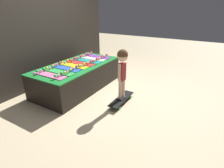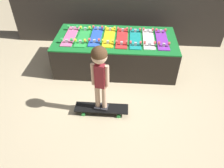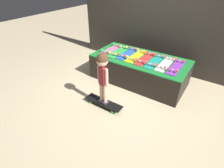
{
  "view_description": "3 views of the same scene",
  "coord_description": "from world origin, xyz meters",
  "px_view_note": "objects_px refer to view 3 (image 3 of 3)",
  "views": [
    {
      "loc": [
        -2.82,
        -1.88,
        1.74
      ],
      "look_at": [
        0.02,
        -0.23,
        0.28
      ],
      "focal_mm": 28.0,
      "sensor_mm": 36.0,
      "label": 1
    },
    {
      "loc": [
        0.19,
        -2.67,
        2.28
      ],
      "look_at": [
        0.01,
        -0.25,
        0.3
      ],
      "focal_mm": 35.0,
      "sensor_mm": 36.0,
      "label": 2
    },
    {
      "loc": [
        1.42,
        -2.54,
        2.15
      ],
      "look_at": [
        -0.16,
        -0.19,
        0.29
      ],
      "focal_mm": 28.0,
      "sensor_mm": 36.0,
      "label": 3
    }
  ],
  "objects_px": {
    "skateboard_blue_on_rack": "(127,53)",
    "skateboard_teal_on_rack": "(154,61)",
    "child": "(103,70)",
    "skateboard_pink_on_rack": "(111,49)",
    "skateboard_white_on_rack": "(165,64)",
    "skateboard_red_on_rack": "(145,58)",
    "skateboard_on_floor": "(104,103)",
    "skateboard_yellow_on_rack": "(136,56)",
    "skateboard_purple_on_rack": "(176,67)",
    "skateboard_green_on_rack": "(118,52)"
  },
  "relations": [
    {
      "from": "skateboard_green_on_rack",
      "to": "skateboard_white_on_rack",
      "type": "xyz_separation_m",
      "value": [
        1.1,
        0.0,
        0.0
      ]
    },
    {
      "from": "skateboard_purple_on_rack",
      "to": "skateboard_on_floor",
      "type": "height_order",
      "value": "skateboard_purple_on_rack"
    },
    {
      "from": "skateboard_red_on_rack",
      "to": "skateboard_white_on_rack",
      "type": "height_order",
      "value": "same"
    },
    {
      "from": "skateboard_blue_on_rack",
      "to": "child",
      "type": "relative_size",
      "value": 0.74
    },
    {
      "from": "skateboard_green_on_rack",
      "to": "child",
      "type": "relative_size",
      "value": 0.74
    },
    {
      "from": "skateboard_green_on_rack",
      "to": "skateboard_yellow_on_rack",
      "type": "height_order",
      "value": "same"
    },
    {
      "from": "skateboard_blue_on_rack",
      "to": "skateboard_teal_on_rack",
      "type": "relative_size",
      "value": 1.0
    },
    {
      "from": "skateboard_yellow_on_rack",
      "to": "skateboard_white_on_rack",
      "type": "distance_m",
      "value": 0.66
    },
    {
      "from": "child",
      "to": "skateboard_on_floor",
      "type": "bearing_deg",
      "value": -85.58
    },
    {
      "from": "skateboard_yellow_on_rack",
      "to": "child",
      "type": "xyz_separation_m",
      "value": [
        -0.01,
        -1.19,
        0.19
      ]
    },
    {
      "from": "skateboard_teal_on_rack",
      "to": "skateboard_on_floor",
      "type": "relative_size",
      "value": 0.96
    },
    {
      "from": "skateboard_red_on_rack",
      "to": "skateboard_purple_on_rack",
      "type": "relative_size",
      "value": 1.0
    },
    {
      "from": "skateboard_red_on_rack",
      "to": "skateboard_on_floor",
      "type": "bearing_deg",
      "value": -101.11
    },
    {
      "from": "skateboard_blue_on_rack",
      "to": "skateboard_teal_on_rack",
      "type": "bearing_deg",
      "value": -3.63
    },
    {
      "from": "skateboard_yellow_on_rack",
      "to": "child",
      "type": "distance_m",
      "value": 1.21
    },
    {
      "from": "child",
      "to": "skateboard_pink_on_rack",
      "type": "bearing_deg",
      "value": 126.73
    },
    {
      "from": "skateboard_blue_on_rack",
      "to": "skateboard_white_on_rack",
      "type": "xyz_separation_m",
      "value": [
        0.88,
        -0.03,
        0.0
      ]
    },
    {
      "from": "skateboard_yellow_on_rack",
      "to": "skateboard_green_on_rack",
      "type": "bearing_deg",
      "value": -177.42
    },
    {
      "from": "skateboard_pink_on_rack",
      "to": "skateboard_blue_on_rack",
      "type": "height_order",
      "value": "same"
    },
    {
      "from": "skateboard_yellow_on_rack",
      "to": "skateboard_white_on_rack",
      "type": "xyz_separation_m",
      "value": [
        0.66,
        -0.02,
        0.0
      ]
    },
    {
      "from": "skateboard_teal_on_rack",
      "to": "child",
      "type": "distance_m",
      "value": 1.27
    },
    {
      "from": "skateboard_blue_on_rack",
      "to": "skateboard_yellow_on_rack",
      "type": "bearing_deg",
      "value": -3.93
    },
    {
      "from": "skateboard_yellow_on_rack",
      "to": "skateboard_red_on_rack",
      "type": "relative_size",
      "value": 1.0
    },
    {
      "from": "skateboard_blue_on_rack",
      "to": "skateboard_teal_on_rack",
      "type": "xyz_separation_m",
      "value": [
        0.66,
        -0.04,
        0.0
      ]
    },
    {
      "from": "skateboard_blue_on_rack",
      "to": "skateboard_red_on_rack",
      "type": "relative_size",
      "value": 1.0
    },
    {
      "from": "skateboard_pink_on_rack",
      "to": "child",
      "type": "height_order",
      "value": "child"
    },
    {
      "from": "skateboard_pink_on_rack",
      "to": "skateboard_red_on_rack",
      "type": "relative_size",
      "value": 1.0
    },
    {
      "from": "skateboard_green_on_rack",
      "to": "skateboard_red_on_rack",
      "type": "height_order",
      "value": "same"
    },
    {
      "from": "skateboard_pink_on_rack",
      "to": "skateboard_yellow_on_rack",
      "type": "relative_size",
      "value": 1.0
    },
    {
      "from": "skateboard_pink_on_rack",
      "to": "child",
      "type": "relative_size",
      "value": 0.74
    },
    {
      "from": "skateboard_purple_on_rack",
      "to": "skateboard_yellow_on_rack",
      "type": "bearing_deg",
      "value": 178.56
    },
    {
      "from": "skateboard_yellow_on_rack",
      "to": "skateboard_teal_on_rack",
      "type": "distance_m",
      "value": 0.44
    },
    {
      "from": "skateboard_purple_on_rack",
      "to": "child",
      "type": "relative_size",
      "value": 0.74
    },
    {
      "from": "skateboard_yellow_on_rack",
      "to": "child",
      "type": "bearing_deg",
      "value": -90.52
    },
    {
      "from": "skateboard_yellow_on_rack",
      "to": "skateboard_on_floor",
      "type": "relative_size",
      "value": 0.96
    },
    {
      "from": "skateboard_blue_on_rack",
      "to": "skateboard_white_on_rack",
      "type": "relative_size",
      "value": 1.0
    },
    {
      "from": "skateboard_pink_on_rack",
      "to": "skateboard_teal_on_rack",
      "type": "xyz_separation_m",
      "value": [
        1.1,
        -0.02,
        0.0
      ]
    },
    {
      "from": "skateboard_red_on_rack",
      "to": "child",
      "type": "xyz_separation_m",
      "value": [
        -0.23,
        -1.18,
        0.19
      ]
    },
    {
      "from": "skateboard_purple_on_rack",
      "to": "child",
      "type": "xyz_separation_m",
      "value": [
        -0.89,
        -1.17,
        0.19
      ]
    },
    {
      "from": "skateboard_on_floor",
      "to": "skateboard_white_on_rack",
      "type": "bearing_deg",
      "value": 60.35
    },
    {
      "from": "skateboard_yellow_on_rack",
      "to": "skateboard_blue_on_rack",
      "type": "bearing_deg",
      "value": 176.07
    },
    {
      "from": "skateboard_green_on_rack",
      "to": "skateboard_blue_on_rack",
      "type": "bearing_deg",
      "value": 9.02
    },
    {
      "from": "skateboard_blue_on_rack",
      "to": "child",
      "type": "bearing_deg",
      "value": -80.19
    },
    {
      "from": "skateboard_blue_on_rack",
      "to": "skateboard_red_on_rack",
      "type": "distance_m",
      "value": 0.44
    },
    {
      "from": "skateboard_blue_on_rack",
      "to": "skateboard_teal_on_rack",
      "type": "height_order",
      "value": "same"
    },
    {
      "from": "skateboard_green_on_rack",
      "to": "skateboard_white_on_rack",
      "type": "relative_size",
      "value": 1.0
    },
    {
      "from": "skateboard_purple_on_rack",
      "to": "child",
      "type": "height_order",
      "value": "child"
    },
    {
      "from": "skateboard_blue_on_rack",
      "to": "skateboard_red_on_rack",
      "type": "xyz_separation_m",
      "value": [
        0.44,
        -0.03,
        0.0
      ]
    },
    {
      "from": "skateboard_on_floor",
      "to": "skateboard_teal_on_rack",
      "type": "bearing_deg",
      "value": 68.88
    },
    {
      "from": "skateboard_white_on_rack",
      "to": "skateboard_on_floor",
      "type": "relative_size",
      "value": 0.96
    }
  ]
}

